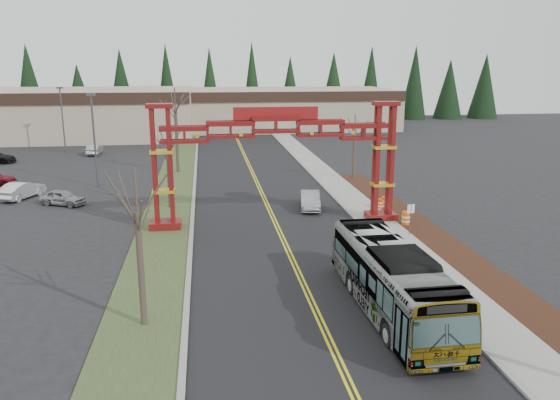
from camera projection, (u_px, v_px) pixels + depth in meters
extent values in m
plane|color=black|center=(331.00, 346.00, 22.97)|extent=(200.00, 200.00, 0.00)
cube|color=black|center=(265.00, 201.00, 46.99)|extent=(12.00, 110.00, 0.02)
cube|color=yellow|center=(264.00, 201.00, 46.97)|extent=(0.12, 100.00, 0.01)
cube|color=yellow|center=(267.00, 201.00, 47.00)|extent=(0.12, 100.00, 0.01)
cube|color=gray|center=(335.00, 198.00, 47.79)|extent=(0.30, 110.00, 0.15)
cube|color=gray|center=(351.00, 198.00, 47.98)|extent=(2.60, 110.00, 0.14)
cube|color=black|center=(455.00, 254.00, 33.92)|extent=(2.60, 50.00, 0.12)
cube|color=#314422|center=(171.00, 204.00, 45.92)|extent=(4.00, 110.00, 0.08)
cube|color=gray|center=(193.00, 203.00, 46.15)|extent=(0.30, 110.00, 0.15)
cube|color=#570E0B|center=(166.00, 225.00, 39.13)|extent=(2.20, 1.60, 0.60)
cube|color=#570E0B|center=(154.00, 167.00, 37.67)|extent=(0.28, 0.28, 8.00)
cube|color=#570E0B|center=(170.00, 167.00, 37.82)|extent=(0.28, 0.28, 8.00)
cube|color=#570E0B|center=(155.00, 165.00, 38.34)|extent=(0.28, 0.28, 8.00)
cube|color=#570E0B|center=(171.00, 165.00, 38.49)|extent=(0.28, 0.28, 8.00)
cube|color=gold|center=(164.00, 191.00, 38.52)|extent=(1.60, 1.10, 0.22)
cube|color=gold|center=(162.00, 152.00, 37.84)|extent=(1.60, 1.10, 0.22)
cube|color=#570E0B|center=(159.00, 106.00, 37.07)|extent=(1.80, 1.20, 0.30)
cube|color=#570E0B|center=(381.00, 216.00, 41.25)|extent=(2.20, 1.60, 0.60)
cube|color=#570E0B|center=(378.00, 161.00, 39.80)|extent=(0.28, 0.28, 8.00)
cube|color=#570E0B|center=(392.00, 161.00, 39.94)|extent=(0.28, 0.28, 8.00)
cube|color=#570E0B|center=(375.00, 160.00, 40.47)|extent=(0.28, 0.28, 8.00)
cube|color=#570E0B|center=(389.00, 159.00, 40.61)|extent=(0.28, 0.28, 8.00)
cube|color=gold|center=(382.00, 184.00, 40.64)|extent=(1.60, 1.10, 0.22)
cube|color=gold|center=(384.00, 147.00, 39.96)|extent=(1.60, 1.10, 0.22)
cube|color=#570E0B|center=(386.00, 103.00, 39.19)|extent=(1.80, 1.20, 0.30)
cube|color=#570E0B|center=(276.00, 123.00, 38.44)|extent=(16.00, 0.90, 1.00)
cube|color=#570E0B|center=(276.00, 135.00, 38.66)|extent=(16.00, 0.90, 0.60)
cube|color=maroon|center=(276.00, 113.00, 38.28)|extent=(6.00, 0.25, 0.90)
cube|color=tan|center=(47.00, 113.00, 87.24)|extent=(46.00, 22.00, 7.50)
cube|color=black|center=(22.00, 99.00, 75.86)|extent=(46.00, 0.40, 1.60)
cube|color=tan|center=(286.00, 108.00, 100.30)|extent=(38.00, 20.00, 7.00)
cube|color=black|center=(295.00, 97.00, 89.94)|extent=(38.00, 0.40, 1.60)
cone|color=black|center=(30.00, 90.00, 104.72)|extent=(5.60, 5.60, 13.00)
cylinder|color=#382D26|center=(33.00, 120.00, 106.11)|extent=(0.80, 0.80, 1.60)
cone|color=black|center=(76.00, 90.00, 105.85)|extent=(5.60, 5.60, 13.00)
cylinder|color=#382D26|center=(79.00, 120.00, 107.24)|extent=(0.80, 0.80, 1.60)
cone|color=black|center=(121.00, 90.00, 106.98)|extent=(5.60, 5.60, 13.00)
cylinder|color=#382D26|center=(123.00, 119.00, 108.37)|extent=(0.80, 0.80, 1.60)
cone|color=black|center=(165.00, 89.00, 108.11)|extent=(5.60, 5.60, 13.00)
cylinder|color=#382D26|center=(167.00, 118.00, 109.50)|extent=(0.80, 0.80, 1.60)
cone|color=black|center=(208.00, 89.00, 109.24)|extent=(5.60, 5.60, 13.00)
cylinder|color=#382D26|center=(209.00, 118.00, 110.63)|extent=(0.80, 0.80, 1.60)
cone|color=black|center=(251.00, 89.00, 110.37)|extent=(5.60, 5.60, 13.00)
cylinder|color=#382D26|center=(251.00, 117.00, 111.76)|extent=(0.80, 0.80, 1.60)
cone|color=black|center=(292.00, 89.00, 111.50)|extent=(5.60, 5.60, 13.00)
cylinder|color=#382D26|center=(292.00, 117.00, 112.89)|extent=(0.80, 0.80, 1.60)
cone|color=black|center=(333.00, 88.00, 112.63)|extent=(5.60, 5.60, 13.00)
cylinder|color=#382D26|center=(332.00, 116.00, 114.02)|extent=(0.80, 0.80, 1.60)
cone|color=black|center=(372.00, 88.00, 113.76)|extent=(5.60, 5.60, 13.00)
cylinder|color=#382D26|center=(371.00, 116.00, 115.15)|extent=(0.80, 0.80, 1.60)
cone|color=black|center=(411.00, 88.00, 114.89)|extent=(5.60, 5.60, 13.00)
cylinder|color=#382D26|center=(410.00, 115.00, 116.28)|extent=(0.80, 0.80, 1.60)
cone|color=black|center=(450.00, 88.00, 116.01)|extent=(5.60, 5.60, 13.00)
cylinder|color=#382D26|center=(448.00, 115.00, 117.40)|extent=(0.80, 0.80, 1.60)
cone|color=black|center=(487.00, 87.00, 117.14)|extent=(5.60, 5.60, 13.00)
cylinder|color=#382D26|center=(485.00, 114.00, 118.53)|extent=(0.80, 0.80, 1.60)
imported|color=#94959B|center=(392.00, 280.00, 25.71)|extent=(2.99, 11.88, 3.30)
imported|color=#A5A8AD|center=(310.00, 200.00, 44.43)|extent=(2.15, 4.53, 1.43)
imported|color=#9C9FA3|center=(62.00, 197.00, 45.62)|extent=(4.16, 3.02, 1.32)
imported|color=silver|center=(22.00, 190.00, 47.84)|extent=(3.17, 4.81, 1.50)
imported|color=#A8ACB0|center=(94.00, 149.00, 70.85)|extent=(1.49, 4.18, 1.37)
cylinder|color=#382D26|center=(141.00, 270.00, 24.13)|extent=(0.30, 0.30, 5.33)
cylinder|color=#382D26|center=(136.00, 191.00, 23.26)|extent=(0.11, 0.11, 2.04)
cylinder|color=#382D26|center=(169.00, 181.00, 44.37)|extent=(0.29, 0.29, 4.55)
cylinder|color=#382D26|center=(167.00, 142.00, 43.60)|extent=(0.11, 0.11, 1.98)
cylinder|color=#382D26|center=(177.00, 141.00, 58.62)|extent=(0.34, 0.34, 6.87)
cylinder|color=#382D26|center=(175.00, 99.00, 57.53)|extent=(0.13, 0.13, 2.34)
cylinder|color=#382D26|center=(354.00, 156.00, 55.54)|extent=(0.29, 0.29, 4.74)
cylinder|color=#382D26|center=(355.00, 124.00, 54.74)|extent=(0.11, 0.11, 1.99)
cylinder|color=#3F3F44|center=(95.00, 142.00, 51.52)|extent=(0.19, 0.19, 8.64)
cube|color=#3F3F44|center=(91.00, 95.00, 50.45)|extent=(0.77, 0.38, 0.24)
cylinder|color=#3F3F44|center=(63.00, 121.00, 71.49)|extent=(0.19, 0.19, 8.38)
cube|color=#3F3F44|center=(60.00, 88.00, 70.45)|extent=(0.74, 0.37, 0.23)
cylinder|color=#3F3F44|center=(410.00, 220.00, 37.26)|extent=(0.06, 0.06, 2.26)
cube|color=white|center=(411.00, 209.00, 37.06)|extent=(0.51, 0.08, 0.62)
cylinder|color=#EF5A0D|center=(406.00, 219.00, 39.76)|extent=(0.56, 0.56, 1.08)
cylinder|color=white|center=(406.00, 217.00, 39.72)|extent=(0.59, 0.59, 0.13)
cylinder|color=white|center=(406.00, 221.00, 39.80)|extent=(0.59, 0.59, 0.13)
cylinder|color=#EF5A0D|center=(381.00, 204.00, 44.22)|extent=(0.47, 0.47, 0.91)
cylinder|color=white|center=(381.00, 203.00, 44.19)|extent=(0.49, 0.49, 0.11)
cylinder|color=white|center=(381.00, 206.00, 44.26)|extent=(0.49, 0.49, 0.11)
cylinder|color=#EF5A0D|center=(385.00, 203.00, 44.22)|extent=(0.56, 0.56, 1.08)
cylinder|color=white|center=(385.00, 201.00, 44.18)|extent=(0.58, 0.58, 0.13)
cylinder|color=white|center=(385.00, 205.00, 44.25)|extent=(0.58, 0.58, 0.13)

